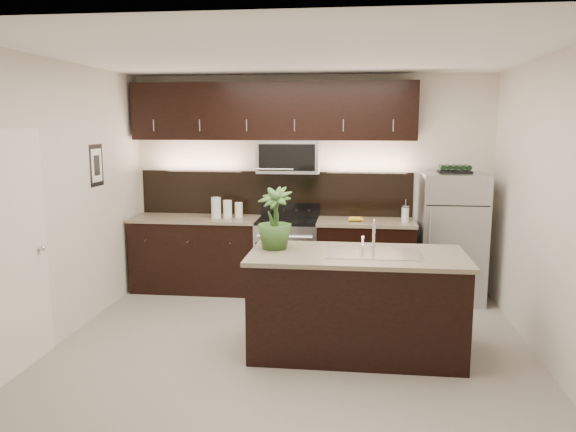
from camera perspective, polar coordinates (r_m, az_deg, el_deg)
The scene contains 12 objects.
ground at distance 5.53m, azimuth 0.45°, elevation -12.97°, with size 4.50×4.50×0.00m, color gray.
room_walls at distance 5.10m, azimuth -0.81°, elevation 4.82°, with size 4.52×4.02×2.71m.
counter_run at distance 7.04m, azimuth -1.70°, elevation -4.03°, with size 3.51×0.65×0.94m.
upper_fixtures at distance 6.99m, azimuth -1.37°, elevation 9.68°, with size 3.49×0.40×1.66m.
island at distance 5.25m, azimuth 6.95°, elevation -8.75°, with size 1.96×0.96×0.94m.
sink_faucet at distance 5.14m, azimuth 8.73°, elevation -3.61°, with size 0.84×0.50×0.28m.
refrigerator at distance 6.94m, azimuth 16.27°, elevation -2.11°, with size 0.74×0.67×1.53m, color #B2B2B7.
wine_rack at distance 6.83m, azimuth 16.58°, elevation 4.56°, with size 0.38×0.23×0.09m.
plant at distance 5.22m, azimuth -1.36°, elevation -0.23°, with size 0.32×0.32×0.58m, color #315622.
canisters at distance 7.02m, azimuth -6.45°, elevation 0.75°, with size 0.37×0.21×0.26m.
french_press at distance 6.83m, azimuth 11.83°, elevation 0.22°, with size 0.09×0.09×0.26m.
bananas at distance 6.78m, azimuth 6.44°, elevation -0.29°, with size 0.19×0.15×0.06m, color gold.
Camera 1 is at (0.57, -5.08, 2.10)m, focal length 35.00 mm.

